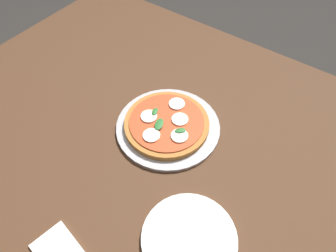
% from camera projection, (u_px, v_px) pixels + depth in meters
% --- Properties ---
extents(ground_plane, '(6.00, 6.00, 0.00)m').
position_uv_depth(ground_plane, '(160.00, 220.00, 1.57)').
color(ground_plane, '#2D2B28').
extents(dining_table, '(1.52, 1.14, 0.74)m').
position_uv_depth(dining_table, '(157.00, 143.00, 1.05)').
color(dining_table, '#4C301E').
rests_on(dining_table, ground_plane).
extents(serving_tray, '(0.32, 0.32, 0.01)m').
position_uv_depth(serving_tray, '(168.00, 127.00, 0.98)').
color(serving_tray, '#B2B2B7').
rests_on(serving_tray, dining_table).
extents(pizza, '(0.26, 0.26, 0.03)m').
position_uv_depth(pizza, '(167.00, 123.00, 0.97)').
color(pizza, '#B27033').
rests_on(pizza, serving_tray).
extents(plate_white, '(0.23, 0.23, 0.01)m').
position_uv_depth(plate_white, '(189.00, 238.00, 0.76)').
color(plate_white, white).
rests_on(plate_white, dining_table).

